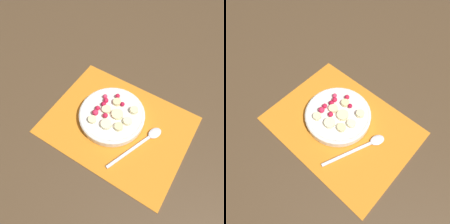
% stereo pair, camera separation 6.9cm
% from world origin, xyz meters
% --- Properties ---
extents(ground_plane, '(3.00, 3.00, 0.00)m').
position_xyz_m(ground_plane, '(0.00, 0.00, 0.00)').
color(ground_plane, '#4C3823').
extents(placemat, '(0.45, 0.34, 0.01)m').
position_xyz_m(placemat, '(0.00, 0.00, 0.00)').
color(placemat, orange).
rests_on(placemat, ground_plane).
extents(fruit_bowl, '(0.21, 0.21, 0.05)m').
position_xyz_m(fruit_bowl, '(0.03, -0.01, 0.02)').
color(fruit_bowl, silver).
rests_on(fruit_bowl, placemat).
extents(spoon, '(0.10, 0.20, 0.01)m').
position_xyz_m(spoon, '(-0.10, -0.00, 0.01)').
color(spoon, silver).
rests_on(spoon, placemat).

